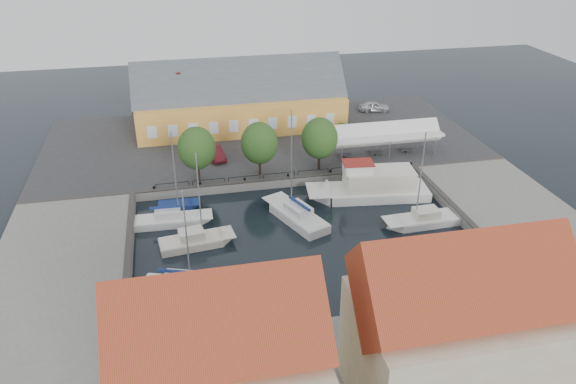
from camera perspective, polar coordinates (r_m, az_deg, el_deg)
The scene contains 19 objects.
ground at distance 55.32m, azimuth 1.31°, elevation -4.17°, with size 140.00×140.00×0.00m, color black.
north_quay at distance 75.30m, azimuth -2.73°, elevation 5.12°, with size 56.00×26.00×1.00m, color #2D2D30.
west_quay at distance 53.33m, azimuth -22.00°, elevation -7.10°, with size 12.00×24.00×1.00m, color slate.
east_quay at distance 61.86m, azimuth 22.03°, elevation -2.18°, with size 12.00×24.00×1.00m, color slate.
quay_edge_fittings at distance 58.81m, azimuth 0.28°, elevation -0.92°, with size 56.00×24.72×0.40m.
warehouse at distance 78.60m, azimuth -5.35°, elevation 9.05°, with size 28.56×14.00×9.55m.
tent_canopy at distance 70.07m, azimuth 9.83°, elevation 5.81°, with size 14.00×4.00×2.83m.
quay_trees at distance 63.30m, azimuth -2.93°, elevation 4.98°, with size 18.20×4.20×6.30m.
car_silver at distance 85.98m, azimuth 8.76°, elevation 8.59°, with size 1.81×4.51×1.54m, color #B5B8BE.
car_red at distance 69.22m, azimuth -7.44°, elevation 4.01°, with size 1.65×4.73×1.56m, color #511219.
center_sailboat at distance 57.30m, azimuth 0.85°, elevation -2.54°, with size 5.70×9.04×12.16m.
trawler at distance 62.26m, azimuth 8.59°, elevation 0.39°, with size 13.85×5.57×5.00m.
east_boat_b at distance 58.28m, azimuth 13.49°, elevation -2.93°, with size 7.80×2.81×10.58m.
west_boat_a at distance 57.91m, azimuth -11.73°, elevation -2.93°, with size 7.93×2.46×10.49m.
west_boat_b at distance 54.01m, azimuth -9.40°, elevation -5.09°, with size 7.38×3.32×9.95m.
west_boat_d at distance 48.23m, azimuth -10.63°, elevation -9.61°, with size 7.63×4.57×10.07m.
launch_sw at distance 45.51m, azimuth -13.09°, elevation -12.77°, with size 4.40×3.68×0.98m.
launch_nw at distance 60.98m, azimuth -11.13°, elevation -1.43°, with size 4.48×1.95×0.88m.
townhouses at distance 34.83m, azimuth 13.83°, elevation -15.08°, with size 36.30×8.50×12.00m.
Camera 1 is at (-11.17, -45.87, 28.83)m, focal length 35.00 mm.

